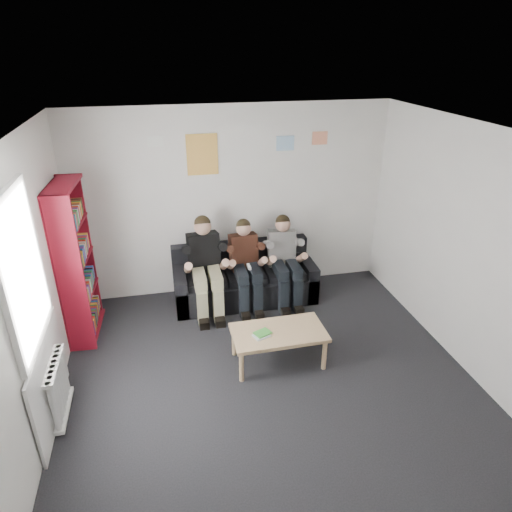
{
  "coord_description": "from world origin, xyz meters",
  "views": [
    {
      "loc": [
        -1.01,
        -3.61,
        3.45
      ],
      "look_at": [
        0.08,
        1.3,
        1.05
      ],
      "focal_mm": 32.0,
      "sensor_mm": 36.0,
      "label": 1
    }
  ],
  "objects_px": {
    "person_right": "(285,261)",
    "sofa": "(244,280)",
    "person_middle": "(246,265)",
    "person_left": "(206,267)",
    "bookshelf": "(77,262)",
    "coffee_table": "(279,335)"
  },
  "relations": [
    {
      "from": "sofa",
      "to": "person_middle",
      "type": "distance_m",
      "value": 0.38
    },
    {
      "from": "person_right",
      "to": "bookshelf",
      "type": "bearing_deg",
      "value": -168.26
    },
    {
      "from": "coffee_table",
      "to": "person_right",
      "type": "xyz_separation_m",
      "value": [
        0.46,
        1.36,
        0.24
      ]
    },
    {
      "from": "person_right",
      "to": "person_left",
      "type": "bearing_deg",
      "value": -172.47
    },
    {
      "from": "sofa",
      "to": "person_left",
      "type": "bearing_deg",
      "value": -160.89
    },
    {
      "from": "person_right",
      "to": "sofa",
      "type": "bearing_deg",
      "value": 168.58
    },
    {
      "from": "person_right",
      "to": "person_middle",
      "type": "bearing_deg",
      "value": -172.72
    },
    {
      "from": "person_middle",
      "to": "sofa",
      "type": "bearing_deg",
      "value": 84.64
    },
    {
      "from": "sofa",
      "to": "person_middle",
      "type": "xyz_separation_m",
      "value": [
        0.0,
        -0.19,
        0.33
      ]
    },
    {
      "from": "sofa",
      "to": "person_right",
      "type": "relative_size",
      "value": 1.61
    },
    {
      "from": "bookshelf",
      "to": "sofa",
      "type": "bearing_deg",
      "value": 14.3
    },
    {
      "from": "person_middle",
      "to": "person_left",
      "type": "bearing_deg",
      "value": 175.11
    },
    {
      "from": "person_middle",
      "to": "person_right",
      "type": "xyz_separation_m",
      "value": [
        0.56,
        -0.0,
        0.01
      ]
    },
    {
      "from": "person_left",
      "to": "person_right",
      "type": "distance_m",
      "value": 1.12
    },
    {
      "from": "bookshelf",
      "to": "person_right",
      "type": "xyz_separation_m",
      "value": [
        2.71,
        0.21,
        -0.37
      ]
    },
    {
      "from": "sofa",
      "to": "coffee_table",
      "type": "xyz_separation_m",
      "value": [
        0.1,
        -1.55,
        0.1
      ]
    },
    {
      "from": "sofa",
      "to": "bookshelf",
      "type": "distance_m",
      "value": 2.3
    },
    {
      "from": "sofa",
      "to": "person_left",
      "type": "distance_m",
      "value": 0.7
    },
    {
      "from": "sofa",
      "to": "person_right",
      "type": "xyz_separation_m",
      "value": [
        0.56,
        -0.19,
        0.34
      ]
    },
    {
      "from": "sofa",
      "to": "bookshelf",
      "type": "xyz_separation_m",
      "value": [
        -2.15,
        -0.4,
        0.71
      ]
    },
    {
      "from": "bookshelf",
      "to": "coffee_table",
      "type": "height_order",
      "value": "bookshelf"
    },
    {
      "from": "sofa",
      "to": "bookshelf",
      "type": "height_order",
      "value": "bookshelf"
    }
  ]
}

